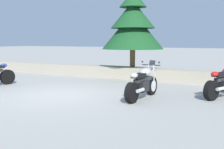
% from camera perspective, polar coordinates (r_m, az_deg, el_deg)
% --- Properties ---
extents(ground_plane, '(120.00, 120.00, 0.00)m').
position_cam_1_polar(ground_plane, '(9.29, -11.12, -4.33)').
color(ground_plane, '#A3A099').
extents(stone_wall, '(36.00, 0.80, 0.55)m').
position_cam_1_polar(stone_wall, '(13.30, 1.66, 0.50)').
color(stone_wall, '#A89E89').
rests_on(stone_wall, ground).
extents(motorcycle_silver_centre, '(0.67, 2.07, 1.18)m').
position_cam_1_polar(motorcycle_silver_centre, '(8.57, 6.60, -1.91)').
color(motorcycle_silver_centre, black).
rests_on(motorcycle_silver_centre, ground).
extents(pine_tree_far_left, '(2.99, 2.99, 3.67)m').
position_cam_1_polar(pine_tree_far_left, '(13.16, 4.46, 10.58)').
color(pine_tree_far_left, brown).
rests_on(pine_tree_far_left, stone_wall).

